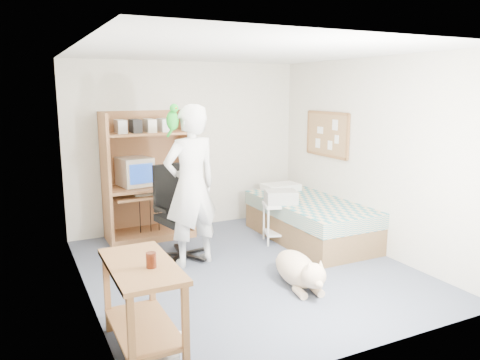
{
  "coord_description": "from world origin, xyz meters",
  "views": [
    {
      "loc": [
        -2.39,
        -4.67,
        2.1
      ],
      "look_at": [
        -0.01,
        0.17,
        1.05
      ],
      "focal_mm": 35.0,
      "sensor_mm": 36.0,
      "label": 1
    }
  ],
  "objects": [
    {
      "name": "wall_back",
      "position": [
        0.0,
        2.0,
        1.25
      ],
      "size": [
        3.6,
        0.02,
        2.5
      ],
      "primitive_type": "cube",
      "color": "beige",
      "rests_on": "floor"
    },
    {
      "name": "corkboard",
      "position": [
        1.77,
        0.9,
        1.45
      ],
      "size": [
        0.04,
        0.94,
        0.66
      ],
      "color": "olive",
      "rests_on": "wall_right"
    },
    {
      "name": "bed",
      "position": [
        1.3,
        0.62,
        0.29
      ],
      "size": [
        1.02,
        2.02,
        0.66
      ],
      "color": "brown",
      "rests_on": "floor"
    },
    {
      "name": "person",
      "position": [
        -0.52,
        0.46,
        0.97
      ],
      "size": [
        0.78,
        0.59,
        1.93
      ],
      "primitive_type": "imported",
      "rotation": [
        0.0,
        0.0,
        3.34
      ],
      "color": "white",
      "rests_on": "floor"
    },
    {
      "name": "printer",
      "position": [
        0.87,
        0.69,
        0.64
      ],
      "size": [
        0.5,
        0.44,
        0.18
      ],
      "primitive_type": "cube",
      "rotation": [
        0.0,
        0.0,
        -0.32
      ],
      "color": "#A4A49F",
      "rests_on": "printer_cart"
    },
    {
      "name": "dog",
      "position": [
        0.28,
        -0.67,
        0.18
      ],
      "size": [
        0.47,
        1.13,
        0.42
      ],
      "rotation": [
        0.0,
        0.0,
        -0.15
      ],
      "color": "beige",
      "rests_on": "floor"
    },
    {
      "name": "office_chair",
      "position": [
        -0.58,
        0.77,
        0.42
      ],
      "size": [
        0.66,
        0.66,
        1.16
      ],
      "rotation": [
        0.0,
        0.0,
        0.2
      ],
      "color": "black",
      "rests_on": "floor"
    },
    {
      "name": "floor",
      "position": [
        0.0,
        0.0,
        0.0
      ],
      "size": [
        4.0,
        4.0,
        0.0
      ],
      "primitive_type": "plane",
      "color": "#474F61",
      "rests_on": "ground"
    },
    {
      "name": "wall_right",
      "position": [
        1.8,
        0.0,
        1.25
      ],
      "size": [
        0.02,
        4.0,
        2.5
      ],
      "primitive_type": "cube",
      "color": "beige",
      "rests_on": "floor"
    },
    {
      "name": "ceiling",
      "position": [
        0.0,
        0.0,
        2.5
      ],
      "size": [
        3.6,
        4.0,
        0.02
      ],
      "primitive_type": "cube",
      "color": "white",
      "rests_on": "wall_back"
    },
    {
      "name": "crt_monitor",
      "position": [
        -0.87,
        1.75,
        0.97
      ],
      "size": [
        0.48,
        0.5,
        0.4
      ],
      "rotation": [
        0.0,
        0.0,
        0.17
      ],
      "color": "beige",
      "rests_on": "computer_hutch"
    },
    {
      "name": "wall_left",
      "position": [
        -1.8,
        0.0,
        1.25
      ],
      "size": [
        0.02,
        4.0,
        2.5
      ],
      "primitive_type": "cube",
      "color": "beige",
      "rests_on": "floor"
    },
    {
      "name": "side_desk",
      "position": [
        -1.55,
        -1.2,
        0.49
      ],
      "size": [
        0.5,
        1.0,
        0.75
      ],
      "color": "brown",
      "rests_on": "floor"
    },
    {
      "name": "keyboard",
      "position": [
        -0.7,
        1.58,
        0.67
      ],
      "size": [
        0.46,
        0.2,
        0.03
      ],
      "primitive_type": "cube",
      "rotation": [
        0.0,
        0.0,
        -0.09
      ],
      "color": "beige",
      "rests_on": "computer_hutch"
    },
    {
      "name": "computer_hutch",
      "position": [
        -0.7,
        1.74,
        0.82
      ],
      "size": [
        1.2,
        0.63,
        1.8
      ],
      "color": "brown",
      "rests_on": "floor"
    },
    {
      "name": "drink_glass",
      "position": [
        -1.5,
        -1.32,
        0.81
      ],
      "size": [
        0.08,
        0.08,
        0.12
      ],
      "primitive_type": "cylinder",
      "color": "#3D1509",
      "rests_on": "side_desk"
    },
    {
      "name": "floor_box_b",
      "position": [
        -1.47,
        -1.44,
        0.04
      ],
      "size": [
        0.22,
        0.25,
        0.08
      ],
      "primitive_type": "cube",
      "rotation": [
        0.0,
        0.0,
        0.2
      ],
      "color": "#A4A49F",
      "rests_on": "floor"
    },
    {
      "name": "pencil_cup",
      "position": [
        -0.36,
        1.65,
        0.82
      ],
      "size": [
        0.08,
        0.08,
        0.12
      ],
      "primitive_type": "cylinder",
      "color": "gold",
      "rests_on": "computer_hutch"
    },
    {
      "name": "floor_box_a",
      "position": [
        -1.39,
        -1.25,
        0.05
      ],
      "size": [
        0.31,
        0.28,
        0.1
      ],
      "primitive_type": "cube",
      "rotation": [
        0.0,
        0.0,
        -0.42
      ],
      "color": "white",
      "rests_on": "floor"
    },
    {
      "name": "parrot",
      "position": [
        -0.72,
        0.47,
        1.77
      ],
      "size": [
        0.14,
        0.25,
        0.39
      ],
      "rotation": [
        0.0,
        0.0,
        0.2
      ],
      "color": "#148D25",
      "rests_on": "person"
    },
    {
      "name": "printer_cart",
      "position": [
        0.87,
        0.69,
        0.37
      ],
      "size": [
        0.55,
        0.5,
        0.55
      ],
      "rotation": [
        0.0,
        0.0,
        -0.32
      ],
      "color": "white",
      "rests_on": "floor"
    }
  ]
}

